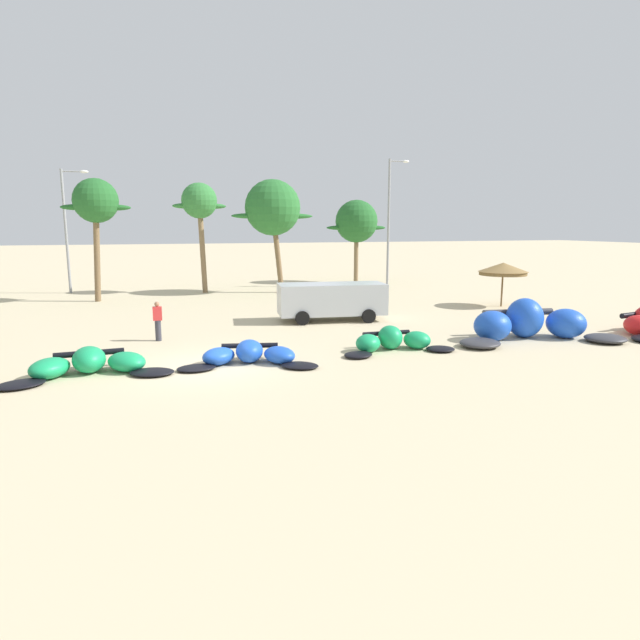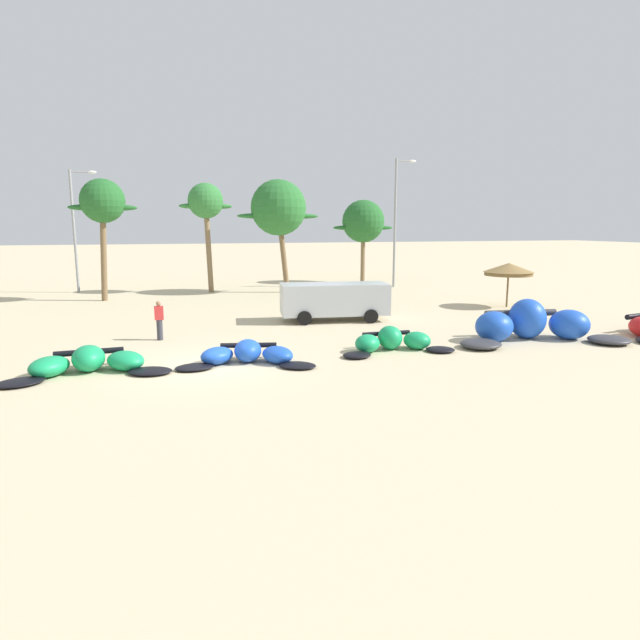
{
  "view_description": "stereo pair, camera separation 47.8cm",
  "coord_description": "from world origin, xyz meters",
  "px_view_note": "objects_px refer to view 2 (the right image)",
  "views": [
    {
      "loc": [
        -1.83,
        -17.81,
        4.64
      ],
      "look_at": [
        4.57,
        2.0,
        1.0
      ],
      "focal_mm": 30.27,
      "sensor_mm": 36.0,
      "label": 1
    },
    {
      "loc": [
        -1.37,
        -17.95,
        4.64
      ],
      "look_at": [
        4.57,
        2.0,
        1.0
      ],
      "focal_mm": 30.27,
      "sensor_mm": 36.0,
      "label": 2
    }
  ],
  "objects_px": {
    "lamppost_west": "(76,224)",
    "lamppost_west_center": "(397,217)",
    "kite_right_of_center": "(532,325)",
    "kite_center": "(392,342)",
    "palm_center_left": "(206,203)",
    "palm_center_right": "(278,208)",
    "parked_van": "(332,299)",
    "kite_left": "(88,363)",
    "person_near_kites": "(159,320)",
    "palm_left_of_gap": "(102,203)",
    "palm_right_of_gap": "(363,222)",
    "kite_left_of_center": "(247,355)",
    "beach_umbrella_middle": "(509,269)"
  },
  "relations": [
    {
      "from": "kite_center",
      "to": "parked_van",
      "type": "relative_size",
      "value": 0.85
    },
    {
      "from": "kite_left_of_center",
      "to": "palm_left_of_gap",
      "type": "relative_size",
      "value": 0.64
    },
    {
      "from": "palm_center_left",
      "to": "parked_van",
      "type": "bearing_deg",
      "value": -70.44
    },
    {
      "from": "kite_right_of_center",
      "to": "palm_left_of_gap",
      "type": "relative_size",
      "value": 0.98
    },
    {
      "from": "lamppost_west_center",
      "to": "lamppost_west",
      "type": "bearing_deg",
      "value": 171.88
    },
    {
      "from": "kite_center",
      "to": "palm_left_of_gap",
      "type": "bearing_deg",
      "value": 122.56
    },
    {
      "from": "palm_center_right",
      "to": "lamppost_west_center",
      "type": "distance_m",
      "value": 9.36
    },
    {
      "from": "person_near_kites",
      "to": "palm_center_right",
      "type": "xyz_separation_m",
      "value": [
        8.17,
        14.35,
        5.02
      ]
    },
    {
      "from": "kite_center",
      "to": "palm_right_of_gap",
      "type": "height_order",
      "value": "palm_right_of_gap"
    },
    {
      "from": "kite_right_of_center",
      "to": "palm_center_left",
      "type": "height_order",
      "value": "palm_center_left"
    },
    {
      "from": "kite_right_of_center",
      "to": "person_near_kites",
      "type": "relative_size",
      "value": 4.54
    },
    {
      "from": "person_near_kites",
      "to": "lamppost_west_center",
      "type": "bearing_deg",
      "value": 41.16
    },
    {
      "from": "palm_left_of_gap",
      "to": "palm_center_right",
      "type": "distance_m",
      "value": 11.25
    },
    {
      "from": "palm_left_of_gap",
      "to": "kite_left_of_center",
      "type": "bearing_deg",
      "value": -72.12
    },
    {
      "from": "kite_left_of_center",
      "to": "palm_right_of_gap",
      "type": "relative_size",
      "value": 0.71
    },
    {
      "from": "kite_left",
      "to": "palm_center_left",
      "type": "relative_size",
      "value": 0.71
    },
    {
      "from": "beach_umbrella_middle",
      "to": "palm_center_right",
      "type": "distance_m",
      "value": 15.76
    },
    {
      "from": "palm_left_of_gap",
      "to": "lamppost_west",
      "type": "bearing_deg",
      "value": 113.79
    },
    {
      "from": "kite_left",
      "to": "palm_center_right",
      "type": "xyz_separation_m",
      "value": [
        10.39,
        18.96,
        5.51
      ]
    },
    {
      "from": "person_near_kites",
      "to": "lamppost_west",
      "type": "xyz_separation_m",
      "value": [
        -5.29,
        18.52,
        3.94
      ]
    },
    {
      "from": "palm_center_right",
      "to": "lamppost_west",
      "type": "relative_size",
      "value": 0.92
    },
    {
      "from": "person_near_kites",
      "to": "palm_center_right",
      "type": "height_order",
      "value": "palm_center_right"
    },
    {
      "from": "parked_van",
      "to": "lamppost_west_center",
      "type": "height_order",
      "value": "lamppost_west_center"
    },
    {
      "from": "kite_right_of_center",
      "to": "palm_center_right",
      "type": "height_order",
      "value": "palm_center_right"
    },
    {
      "from": "kite_left",
      "to": "lamppost_west",
      "type": "relative_size",
      "value": 0.63
    },
    {
      "from": "lamppost_west",
      "to": "lamppost_west_center",
      "type": "height_order",
      "value": "lamppost_west_center"
    },
    {
      "from": "palm_left_of_gap",
      "to": "palm_right_of_gap",
      "type": "xyz_separation_m",
      "value": [
        19.3,
        5.7,
        -1.06
      ]
    },
    {
      "from": "palm_left_of_gap",
      "to": "lamppost_west",
      "type": "distance_m",
      "value": 5.73
    },
    {
      "from": "kite_center",
      "to": "beach_umbrella_middle",
      "type": "xyz_separation_m",
      "value": [
        10.95,
        8.34,
        1.85
      ]
    },
    {
      "from": "kite_right_of_center",
      "to": "lamppost_west",
      "type": "distance_m",
      "value": 30.66
    },
    {
      "from": "kite_right_of_center",
      "to": "palm_left_of_gap",
      "type": "height_order",
      "value": "palm_left_of_gap"
    },
    {
      "from": "palm_center_right",
      "to": "parked_van",
      "type": "bearing_deg",
      "value": -89.84
    },
    {
      "from": "palm_center_right",
      "to": "lamppost_west",
      "type": "distance_m",
      "value": 14.14
    },
    {
      "from": "kite_left_of_center",
      "to": "palm_right_of_gap",
      "type": "distance_m",
      "value": 27.85
    },
    {
      "from": "person_near_kites",
      "to": "lamppost_west_center",
      "type": "distance_m",
      "value": 23.64
    },
    {
      "from": "palm_left_of_gap",
      "to": "palm_right_of_gap",
      "type": "relative_size",
      "value": 1.11
    },
    {
      "from": "person_near_kites",
      "to": "palm_right_of_gap",
      "type": "bearing_deg",
      "value": 49.6
    },
    {
      "from": "kite_left",
      "to": "beach_umbrella_middle",
      "type": "bearing_deg",
      "value": 21.41
    },
    {
      "from": "palm_center_left",
      "to": "palm_center_right",
      "type": "relative_size",
      "value": 0.97
    },
    {
      "from": "kite_center",
      "to": "palm_center_left",
      "type": "xyz_separation_m",
      "value": [
        -5.0,
        20.41,
        5.82
      ]
    },
    {
      "from": "kite_center",
      "to": "palm_center_right",
      "type": "relative_size",
      "value": 0.59
    },
    {
      "from": "palm_right_of_gap",
      "to": "kite_left",
      "type": "bearing_deg",
      "value": -127.93
    },
    {
      "from": "kite_left",
      "to": "palm_right_of_gap",
      "type": "xyz_separation_m",
      "value": [
        18.49,
        23.72,
        4.65
      ]
    },
    {
      "from": "palm_center_right",
      "to": "palm_center_left",
      "type": "bearing_deg",
      "value": 161.9
    },
    {
      "from": "beach_umbrella_middle",
      "to": "lamppost_west_center",
      "type": "distance_m",
      "value": 12.0
    },
    {
      "from": "kite_left_of_center",
      "to": "person_near_kites",
      "type": "xyz_separation_m",
      "value": [
        -2.85,
        4.84,
        0.52
      ]
    },
    {
      "from": "palm_left_of_gap",
      "to": "lamppost_west_center",
      "type": "distance_m",
      "value": 20.61
    },
    {
      "from": "palm_center_right",
      "to": "lamppost_west",
      "type": "xyz_separation_m",
      "value": [
        -13.46,
        4.17,
        -1.08
      ]
    },
    {
      "from": "beach_umbrella_middle",
      "to": "lamppost_west_center",
      "type": "xyz_separation_m",
      "value": [
        -1.87,
        11.43,
        3.12
      ]
    },
    {
      "from": "kite_right_of_center",
      "to": "lamppost_west_center",
      "type": "relative_size",
      "value": 0.77
    }
  ]
}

